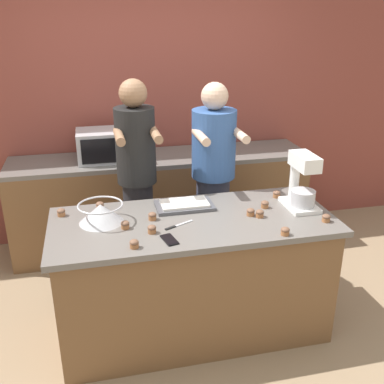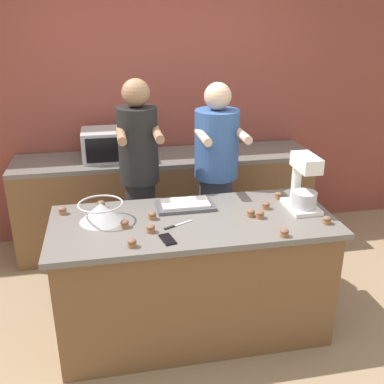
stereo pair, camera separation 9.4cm
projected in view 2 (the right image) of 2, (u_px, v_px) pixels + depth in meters
name	position (u px, v px, depth m)	size (l,w,h in m)	color
ground_plane	(193.00, 327.00, 3.34)	(16.00, 16.00, 0.00)	#937A5B
back_wall	(160.00, 103.00, 4.38)	(10.00, 0.06, 2.70)	brown
island_counter	(193.00, 275.00, 3.17)	(1.90, 0.82, 0.89)	brown
back_counter	(167.00, 200.00, 4.39)	(2.80, 0.60, 0.92)	brown
person_left	(140.00, 182.00, 3.54)	(0.32, 0.49, 1.73)	#232328
person_right	(216.00, 182.00, 3.67)	(0.36, 0.52, 1.69)	#33384C
stand_mixer	(303.00, 186.00, 3.10)	(0.20, 0.30, 0.40)	white
mixing_bowl	(101.00, 211.00, 2.96)	(0.30, 0.30, 0.13)	#BCBCC1
baking_tray	(185.00, 205.00, 3.18)	(0.41, 0.24, 0.04)	#4C4C51
microwave_oven	(111.00, 144.00, 4.08)	(0.51, 0.37, 0.27)	#B7B7BC
cell_phone	(168.00, 239.00, 2.73)	(0.10, 0.16, 0.01)	black
knife	(177.00, 225.00, 2.91)	(0.21, 0.11, 0.01)	#BCBCC1
cupcake_0	(266.00, 205.00, 3.15)	(0.06, 0.06, 0.05)	#9E6038
cupcake_1	(132.00, 243.00, 2.64)	(0.06, 0.06, 0.05)	#9E6038
cupcake_2	(284.00, 233.00, 2.77)	(0.06, 0.06, 0.05)	#9E6038
cupcake_3	(260.00, 214.00, 3.01)	(0.06, 0.06, 0.05)	#9E6038
cupcake_4	(327.00, 220.00, 2.93)	(0.06, 0.06, 0.05)	#9E6038
cupcake_5	(279.00, 195.00, 3.33)	(0.06, 0.06, 0.05)	#9E6038
cupcake_6	(101.00, 204.00, 3.17)	(0.06, 0.06, 0.05)	#9E6038
cupcake_7	(152.00, 215.00, 3.00)	(0.06, 0.06, 0.05)	#9E6038
cupcake_8	(125.00, 224.00, 2.88)	(0.06, 0.06, 0.05)	#9E6038
cupcake_9	(62.00, 210.00, 3.07)	(0.06, 0.06, 0.05)	#9E6038
cupcake_10	(151.00, 228.00, 2.82)	(0.06, 0.06, 0.05)	#9E6038
cupcake_11	(251.00, 213.00, 3.04)	(0.06, 0.06, 0.05)	#9E6038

